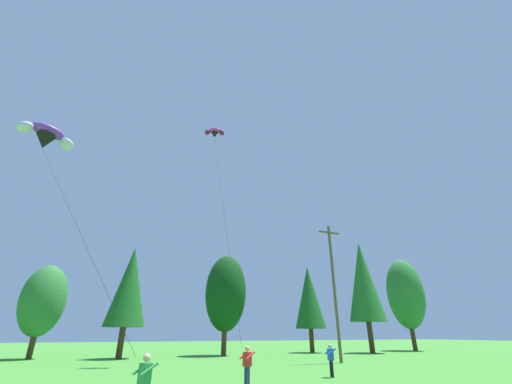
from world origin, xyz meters
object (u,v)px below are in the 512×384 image
(kite_flyer_far, at_px, (331,357))
(kite_flyer_near, at_px, (144,381))
(parafoil_kite_high_purple, at_px, (46,136))
(kite_flyer_mid, at_px, (247,363))
(parafoil_kite_mid_magenta, at_px, (215,133))
(utility_pole, at_px, (334,286))

(kite_flyer_far, bearing_deg, kite_flyer_near, -149.51)
(parafoil_kite_high_purple, bearing_deg, kite_flyer_mid, -31.63)
(kite_flyer_mid, xyz_separation_m, parafoil_kite_mid_magenta, (0.91, 12.72, 20.89))
(kite_flyer_mid, distance_m, parafoil_kite_high_purple, 20.13)
(kite_flyer_far, distance_m, parafoil_kite_mid_magenta, 24.14)
(utility_pole, bearing_deg, parafoil_kite_mid_magenta, 162.84)
(kite_flyer_near, bearing_deg, kite_flyer_far, 30.49)
(kite_flyer_near, height_order, parafoil_kite_mid_magenta, parafoil_kite_mid_magenta)
(kite_flyer_near, height_order, parafoil_kite_high_purple, parafoil_kite_high_purple)
(kite_flyer_mid, bearing_deg, parafoil_kite_mid_magenta, 85.91)
(kite_flyer_near, bearing_deg, parafoil_kite_mid_magenta, 71.38)
(utility_pole, xyz_separation_m, parafoil_kite_mid_magenta, (-11.02, 3.40, 15.74))
(kite_flyer_mid, height_order, parafoil_kite_high_purple, parafoil_kite_high_purple)
(kite_flyer_far, relative_size, parafoil_kite_mid_magenta, 0.08)
(utility_pole, relative_size, parafoil_kite_mid_magenta, 0.57)
(kite_flyer_mid, bearing_deg, kite_flyer_far, 15.67)
(parafoil_kite_mid_magenta, bearing_deg, kite_flyer_far, -66.82)
(utility_pole, height_order, kite_flyer_near, utility_pole)
(kite_flyer_near, distance_m, kite_flyer_far, 12.33)
(utility_pole, xyz_separation_m, kite_flyer_near, (-16.88, -13.98, -5.15))
(kite_flyer_near, distance_m, parafoil_kite_high_purple, 20.00)
(utility_pole, xyz_separation_m, parafoil_kite_high_purple, (-24.31, -1.69, 8.77))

